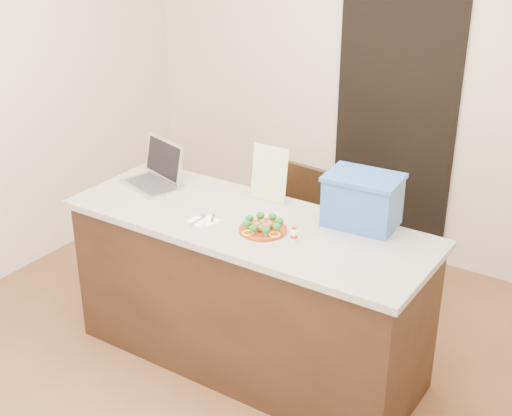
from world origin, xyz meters
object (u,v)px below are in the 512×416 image
Objects in this scene: blue_box at (362,200)px; chair at (302,227)px; plate at (263,229)px; napkin at (204,221)px; island at (248,292)px; laptop at (157,172)px; yogurt_bottle at (294,235)px.

blue_box reaches higher than chair.
napkin is at bearing -166.78° from plate.
laptop is (-0.75, 0.13, 0.53)m from island.
yogurt_bottle reaches higher than chair.
laptop reaches higher than napkin.
yogurt_bottle is (0.33, -0.07, 0.49)m from island.
blue_box is at bearing 28.17° from island.
blue_box reaches higher than napkin.
chair is at bearing 106.01° from plate.
yogurt_bottle is at bearing -124.44° from blue_box.
chair is at bearing 116.72° from yogurt_bottle.
napkin is 0.53m from yogurt_bottle.
laptop is at bearing -177.38° from blue_box.
laptop is at bearing 170.10° from island.
laptop is 0.46× the size of chair.
blue_box is at bearing 59.89° from yogurt_bottle.
plate is 0.62× the size of blue_box.
napkin reaches higher than chair.
laptop reaches higher than chair.
chair is at bearing 97.77° from island.
plate is 1.00m from chair.
plate is at bearing 179.31° from yogurt_bottle.
yogurt_bottle reaches higher than plate.
chair is at bearing 85.07° from napkin.
plate reaches higher than chair.
plate is (0.14, -0.07, 0.47)m from island.
yogurt_bottle reaches higher than napkin.
chair is (-0.44, 0.87, -0.44)m from yogurt_bottle.
plate reaches higher than napkin.
plate is 0.19m from yogurt_bottle.
island is 0.59m from yogurt_bottle.
yogurt_bottle is at bearing -58.68° from chair.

